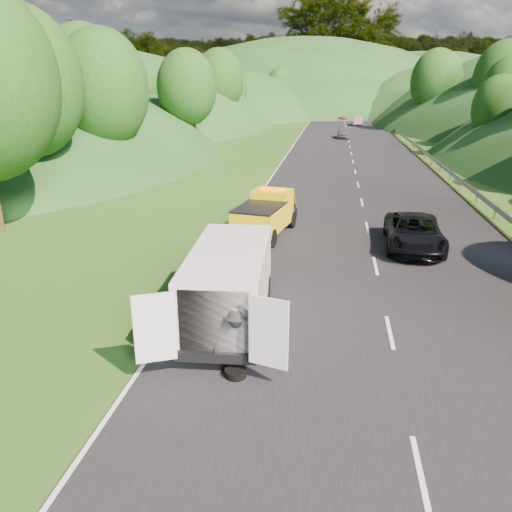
% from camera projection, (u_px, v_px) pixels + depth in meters
% --- Properties ---
extents(ground, '(320.00, 320.00, 0.00)m').
position_uv_depth(ground, '(298.00, 300.00, 17.79)').
color(ground, '#38661E').
rests_on(ground, ground).
extents(road_surface, '(14.00, 200.00, 0.02)m').
position_uv_depth(road_surface, '(351.00, 153.00, 54.71)').
color(road_surface, black).
rests_on(road_surface, ground).
extents(guardrail, '(0.06, 140.00, 1.52)m').
position_uv_depth(guardrail, '(405.00, 142.00, 65.35)').
color(guardrail, gray).
rests_on(guardrail, ground).
extents(tree_line_left, '(14.00, 140.00, 14.00)m').
position_uv_depth(tree_line_left, '(202.00, 133.00, 76.51)').
color(tree_line_left, '#2A5719').
rests_on(tree_line_left, ground).
extents(tree_line_right, '(14.00, 140.00, 14.00)m').
position_uv_depth(tree_line_right, '(491.00, 138.00, 70.55)').
color(tree_line_right, '#2A5719').
rests_on(tree_line_right, ground).
extents(hills_backdrop, '(201.00, 288.60, 44.00)m').
position_uv_depth(hills_backdrop, '(354.00, 110.00, 142.65)').
color(hills_backdrop, '#2D5B23').
rests_on(hills_backdrop, ground).
extents(tow_truck, '(2.85, 5.54, 2.27)m').
position_uv_depth(tow_truck, '(266.00, 214.00, 25.07)').
color(tow_truck, black).
rests_on(tow_truck, ground).
extents(white_van, '(3.88, 7.26, 2.52)m').
position_uv_depth(white_van, '(230.00, 281.00, 15.78)').
color(white_van, black).
rests_on(white_van, ground).
extents(woman, '(0.69, 0.76, 1.70)m').
position_uv_depth(woman, '(216.00, 294.00, 18.33)').
color(woman, white).
rests_on(woman, ground).
extents(child, '(0.50, 0.42, 0.92)m').
position_uv_depth(child, '(221.00, 303.00, 17.59)').
color(child, tan).
rests_on(child, ground).
extents(worker, '(1.32, 0.93, 1.85)m').
position_uv_depth(worker, '(237.00, 372.00, 13.40)').
color(worker, black).
rests_on(worker, ground).
extents(suitcase, '(0.39, 0.27, 0.57)m').
position_uv_depth(suitcase, '(178.00, 281.00, 18.82)').
color(suitcase, '#52533E').
rests_on(suitcase, ground).
extents(spare_tire, '(0.58, 0.58, 0.20)m').
position_uv_depth(spare_tire, '(236.00, 377.00, 13.17)').
color(spare_tire, black).
rests_on(spare_tire, ground).
extents(passing_suv, '(2.78, 5.59, 1.52)m').
position_uv_depth(passing_suv, '(412.00, 248.00, 23.40)').
color(passing_suv, black).
rests_on(passing_suv, ground).
extents(dist_car_a, '(1.68, 4.18, 1.43)m').
position_uv_depth(dist_car_a, '(343.00, 138.00, 69.63)').
color(dist_car_a, '#464449').
rests_on(dist_car_a, ground).
extents(dist_car_b, '(1.62, 4.63, 1.53)m').
position_uv_depth(dist_car_b, '(357.00, 126.00, 90.71)').
color(dist_car_b, '#7A5164').
rests_on(dist_car_b, ground).
extents(dist_car_c, '(2.21, 5.43, 1.58)m').
position_uv_depth(dist_car_c, '(342.00, 120.00, 103.53)').
color(dist_car_c, '#954A53').
rests_on(dist_car_c, ground).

